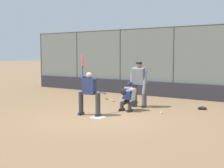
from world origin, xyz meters
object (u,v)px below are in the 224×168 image
catcher_behind_plate (128,96)px  baseball_loose (161,113)px  spare_bat_first_base_side (103,93)px  batter_at_plate (89,92)px  umpire_home (139,83)px  spare_bat_near_backstop (111,100)px  fielding_glove_on_dirt (202,108)px

catcher_behind_plate → baseball_loose: 1.40m
spare_bat_first_base_side → baseball_loose: 6.17m
batter_at_plate → catcher_behind_plate: batter_at_plate is taller
batter_at_plate → baseball_loose: bearing=-146.3°
umpire_home → catcher_behind_plate: bearing=92.3°
spare_bat_near_backstop → batter_at_plate: bearing=-37.3°
spare_bat_first_base_side → fielding_glove_on_dirt: bearing=15.8°
umpire_home → spare_bat_first_base_side: 4.72m
spare_bat_first_base_side → catcher_behind_plate: bearing=-11.2°
umpire_home → fielding_glove_on_dirt: (-2.29, -0.90, -0.93)m
catcher_behind_plate → spare_bat_near_backstop: (1.98, -1.68, -0.54)m
umpire_home → spare_bat_near_backstop: umpire_home is taller
fielding_glove_on_dirt → batter_at_plate: bearing=50.2°
catcher_behind_plate → baseball_loose: (-1.28, -0.21, -0.53)m
batter_at_plate → spare_bat_near_backstop: bearing=-76.3°
catcher_behind_plate → umpire_home: umpire_home is taller
spare_bat_first_base_side → umpire_home: bearing=-3.3°
batter_at_plate → spare_bat_near_backstop: (1.35, -3.22, -0.79)m
catcher_behind_plate → baseball_loose: bearing=-163.7°
batter_at_plate → umpire_home: (-0.54, -2.50, 0.16)m
catcher_behind_plate → spare_bat_first_base_side: size_ratio=1.48×
catcher_behind_plate → umpire_home: bearing=-77.6°
batter_at_plate → fielding_glove_on_dirt: size_ratio=6.34×
batter_at_plate → spare_bat_near_backstop: 3.58m
fielding_glove_on_dirt → baseball_loose: (0.93, 1.64, -0.02)m
spare_bat_near_backstop → baseball_loose: baseball_loose is taller
batter_at_plate → fielding_glove_on_dirt: bearing=-138.8°
umpire_home → baseball_loose: (-1.37, 0.75, -0.95)m
fielding_glove_on_dirt → spare_bat_first_base_side: bearing=-16.4°
batter_at_plate → spare_bat_first_base_side: (3.22, -5.18, -0.79)m
spare_bat_near_backstop → baseball_loose: bearing=5.8°
spare_bat_near_backstop → catcher_behind_plate: bearing=-10.2°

